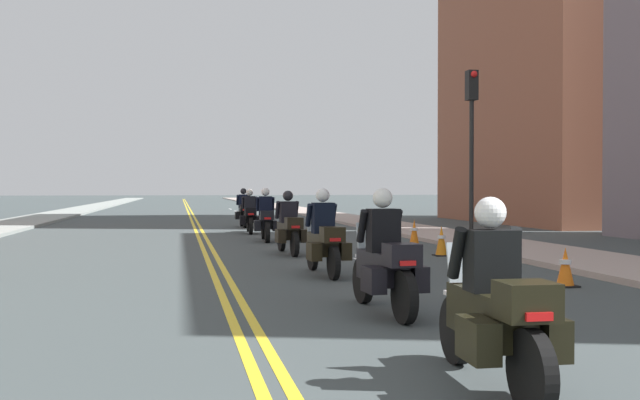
% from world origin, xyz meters
% --- Properties ---
extents(ground_plane, '(264.00, 264.00, 0.00)m').
position_xyz_m(ground_plane, '(0.00, 48.00, 0.00)').
color(ground_plane, '#3D4647').
extents(sidewalk_left, '(2.79, 144.00, 0.12)m').
position_xyz_m(sidewalk_left, '(-7.99, 48.00, 0.06)').
color(sidewalk_left, gray).
rests_on(sidewalk_left, ground).
extents(sidewalk_right, '(2.79, 144.00, 0.12)m').
position_xyz_m(sidewalk_right, '(7.99, 48.00, 0.06)').
color(sidewalk_right, '#A7968E').
rests_on(sidewalk_right, ground).
extents(centreline_yellow_inner, '(0.12, 132.00, 0.01)m').
position_xyz_m(centreline_yellow_inner, '(-0.12, 48.00, 0.00)').
color(centreline_yellow_inner, yellow).
rests_on(centreline_yellow_inner, ground).
extents(centreline_yellow_outer, '(0.12, 132.00, 0.01)m').
position_xyz_m(centreline_yellow_outer, '(0.12, 48.00, 0.00)').
color(centreline_yellow_outer, yellow).
rests_on(centreline_yellow_outer, ground).
extents(lane_dashes_white, '(0.14, 56.40, 0.01)m').
position_xyz_m(lane_dashes_white, '(3.30, 29.00, 0.00)').
color(lane_dashes_white, silver).
rests_on(lane_dashes_white, ground).
extents(motorcycle_0, '(0.77, 2.14, 1.56)m').
position_xyz_m(motorcycle_0, '(1.73, 4.51, 0.65)').
color(motorcycle_0, black).
rests_on(motorcycle_0, ground).
extents(motorcycle_1, '(0.78, 2.25, 1.64)m').
position_xyz_m(motorcycle_1, '(1.86, 7.98, 0.66)').
color(motorcycle_1, black).
rests_on(motorcycle_1, ground).
extents(motorcycle_2, '(0.78, 2.21, 1.64)m').
position_xyz_m(motorcycle_2, '(1.91, 12.11, 0.67)').
color(motorcycle_2, black).
rests_on(motorcycle_2, ground).
extents(motorcycle_3, '(0.78, 2.20, 1.59)m').
position_xyz_m(motorcycle_3, '(1.91, 16.42, 0.65)').
color(motorcycle_3, black).
rests_on(motorcycle_3, ground).
extents(motorcycle_4, '(0.78, 2.26, 1.67)m').
position_xyz_m(motorcycle_4, '(1.88, 20.88, 0.66)').
color(motorcycle_4, black).
rests_on(motorcycle_4, ground).
extents(motorcycle_5, '(0.78, 2.26, 1.63)m').
position_xyz_m(motorcycle_5, '(1.79, 24.89, 0.65)').
color(motorcycle_5, black).
rests_on(motorcycle_5, ground).
extents(motorcycle_6, '(0.76, 2.19, 1.66)m').
position_xyz_m(motorcycle_6, '(1.94, 29.02, 0.66)').
color(motorcycle_6, black).
rests_on(motorcycle_6, ground).
extents(traffic_cone_0, '(0.36, 0.36, 0.73)m').
position_xyz_m(traffic_cone_0, '(5.49, 15.31, 0.36)').
color(traffic_cone_0, black).
rests_on(traffic_cone_0, ground).
extents(traffic_cone_1, '(0.36, 0.36, 0.66)m').
position_xyz_m(traffic_cone_1, '(5.53, 9.84, 0.33)').
color(traffic_cone_1, black).
rests_on(traffic_cone_1, ground).
extents(traffic_cone_2, '(0.36, 0.36, 0.76)m').
position_xyz_m(traffic_cone_2, '(5.80, 18.20, 0.38)').
color(traffic_cone_2, black).
rests_on(traffic_cone_2, ground).
extents(traffic_light_near, '(0.28, 0.38, 4.82)m').
position_xyz_m(traffic_light_near, '(7.00, 16.99, 3.33)').
color(traffic_light_near, black).
rests_on(traffic_light_near, ground).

